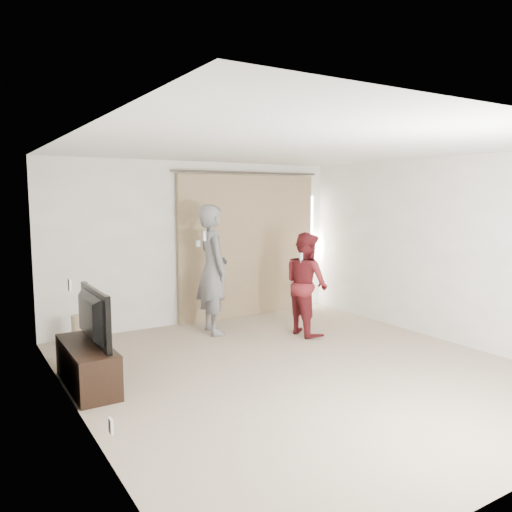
# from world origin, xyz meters

# --- Properties ---
(floor) EXTENTS (5.50, 5.50, 0.00)m
(floor) POSITION_xyz_m (0.00, 0.00, 0.00)
(floor) COLOR tan
(floor) RESTS_ON ground
(wall_back) EXTENTS (5.00, 0.04, 2.60)m
(wall_back) POSITION_xyz_m (0.00, 2.75, 1.30)
(wall_back) COLOR white
(wall_back) RESTS_ON ground
(wall_left) EXTENTS (0.04, 5.50, 2.60)m
(wall_left) POSITION_xyz_m (-2.50, -0.00, 1.30)
(wall_left) COLOR white
(wall_left) RESTS_ON ground
(ceiling) EXTENTS (5.00, 5.50, 0.01)m
(ceiling) POSITION_xyz_m (0.00, 0.00, 2.60)
(ceiling) COLOR silver
(ceiling) RESTS_ON wall_back
(curtain) EXTENTS (2.80, 0.11, 2.46)m
(curtain) POSITION_xyz_m (0.91, 2.68, 1.20)
(curtain) COLOR #9E8260
(curtain) RESTS_ON ground
(tv_console) EXTENTS (0.42, 1.22, 0.47)m
(tv_console) POSITION_xyz_m (-2.27, 0.80, 0.23)
(tv_console) COLOR black
(tv_console) RESTS_ON ground
(tv) EXTENTS (0.14, 1.05, 0.60)m
(tv) POSITION_xyz_m (-2.27, 0.80, 0.77)
(tv) COLOR black
(tv) RESTS_ON tv_console
(scratching_post) EXTENTS (0.34, 0.34, 0.46)m
(scratching_post) POSITION_xyz_m (-2.03, 2.26, 0.18)
(scratching_post) COLOR tan
(scratching_post) RESTS_ON ground
(person_man) EXTENTS (0.55, 0.76, 1.93)m
(person_man) POSITION_xyz_m (-0.13, 2.00, 0.97)
(person_man) COLOR slate
(person_man) RESTS_ON ground
(person_woman) EXTENTS (0.62, 0.77, 1.53)m
(person_woman) POSITION_xyz_m (1.02, 1.21, 0.76)
(person_woman) COLOR maroon
(person_woman) RESTS_ON ground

